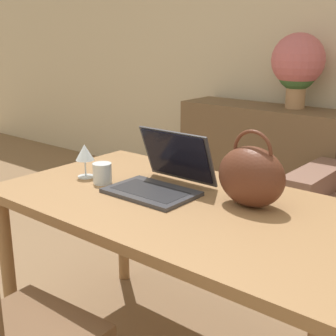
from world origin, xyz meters
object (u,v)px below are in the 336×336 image
laptop (164,175)px  wine_glass (85,154)px  drinking_glass (102,173)px  flower_vase (298,65)px  handbag (251,176)px

laptop → wine_glass: laptop is taller
drinking_glass → flower_vase: 1.99m
wine_glass → handbag: bearing=11.5°
drinking_glass → wine_glass: (-0.12, 0.01, 0.06)m
handbag → flower_vase: bearing=110.2°
drinking_glass → handbag: (0.63, 0.16, 0.07)m
handbag → laptop: bearing=-171.1°
drinking_glass → wine_glass: 0.14m
drinking_glass → wine_glass: wine_glass is taller
handbag → flower_vase: flower_vase is taller
laptop → handbag: bearing=8.9°
wine_glass → flower_vase: 1.97m
laptop → drinking_glass: (-0.26, -0.11, -0.02)m
handbag → flower_vase: (-0.66, 1.79, 0.28)m
laptop → wine_glass: 0.39m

